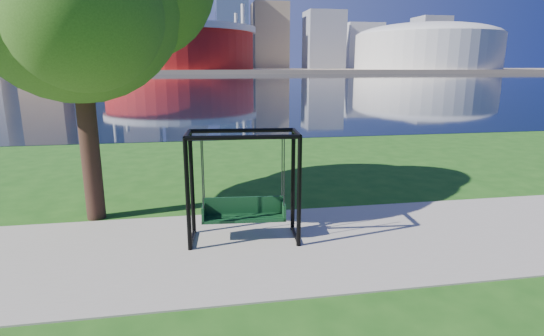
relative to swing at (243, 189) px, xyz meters
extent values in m
plane|color=#1E5114|center=(0.60, 0.08, -1.07)|extent=(900.00, 900.00, 0.00)
cube|color=#9E937F|center=(0.60, -0.42, -1.06)|extent=(120.00, 4.00, 0.03)
cube|color=black|center=(0.60, 102.08, -1.06)|extent=(900.00, 180.00, 0.02)
cube|color=#937F60|center=(0.60, 306.08, -0.07)|extent=(900.00, 228.00, 2.00)
cylinder|color=maroon|center=(-9.40, 235.08, 11.93)|extent=(80.00, 80.00, 22.00)
cylinder|color=silver|center=(-9.40, 235.08, 21.43)|extent=(83.00, 83.00, 3.00)
cylinder|color=silver|center=(23.51, 254.08, 16.93)|extent=(2.00, 2.00, 32.00)
cylinder|color=silver|center=(-42.31, 254.08, 16.93)|extent=(2.00, 2.00, 32.00)
cylinder|color=silver|center=(-42.31, 216.08, 16.93)|extent=(2.00, 2.00, 32.00)
cylinder|color=silver|center=(23.51, 216.08, 16.93)|extent=(2.00, 2.00, 32.00)
cylinder|color=beige|center=(135.60, 235.08, 10.93)|extent=(84.00, 84.00, 20.00)
ellipsoid|color=beige|center=(135.60, 235.08, 19.93)|extent=(84.00, 84.00, 15.12)
cube|color=gray|center=(-39.40, 305.08, 36.93)|extent=(24.00, 24.00, 72.00)
cube|color=silver|center=(-9.40, 335.08, 40.93)|extent=(32.00, 28.00, 80.00)
cube|color=slate|center=(25.60, 310.08, 29.93)|extent=(22.00, 22.00, 58.00)
cube|color=#998466|center=(55.60, 325.08, 24.93)|extent=(26.00, 26.00, 48.00)
cube|color=gray|center=(95.60, 315.08, 21.93)|extent=(28.00, 24.00, 42.00)
cube|color=silver|center=(135.60, 340.08, 18.93)|extent=(30.00, 26.00, 36.00)
cube|color=gray|center=(185.60, 320.08, 20.93)|extent=(24.00, 24.00, 40.00)
cube|color=#998466|center=(225.60, 335.08, 16.93)|extent=(26.00, 26.00, 32.00)
cylinder|color=black|center=(-1.08, -0.36, 0.02)|extent=(0.09, 0.09, 2.18)
cylinder|color=black|center=(1.00, -0.54, 0.02)|extent=(0.09, 0.09, 2.18)
cylinder|color=black|center=(-1.01, 0.49, 0.02)|extent=(0.09, 0.09, 2.18)
cylinder|color=black|center=(1.07, 0.31, 0.02)|extent=(0.09, 0.09, 2.18)
cylinder|color=black|center=(-0.04, -0.45, 1.11)|extent=(2.09, 0.26, 0.09)
cylinder|color=black|center=(0.03, 0.40, 1.11)|extent=(2.09, 0.26, 0.09)
cylinder|color=black|center=(-1.04, 0.06, 1.11)|extent=(0.16, 0.86, 0.09)
cylinder|color=black|center=(-1.04, 0.06, -1.00)|extent=(0.14, 0.86, 0.07)
cylinder|color=black|center=(1.04, -0.11, 1.11)|extent=(0.16, 0.86, 0.09)
cylinder|color=black|center=(1.04, -0.11, -1.00)|extent=(0.14, 0.86, 0.07)
cube|color=black|center=(0.00, -0.03, -0.60)|extent=(1.69, 0.56, 0.06)
cube|color=black|center=(0.01, 0.16, -0.39)|extent=(1.66, 0.19, 0.36)
cube|color=black|center=(-0.80, 0.04, -0.47)|extent=(0.08, 0.43, 0.32)
cube|color=black|center=(0.80, -0.09, -0.47)|extent=(0.08, 0.43, 0.32)
cylinder|color=#2E2E32|center=(-0.80, -0.14, 0.37)|extent=(0.02, 0.02, 1.37)
cylinder|color=#2E2E32|center=(0.76, -0.27, 0.37)|extent=(0.02, 0.02, 1.37)
cylinder|color=#2E2E32|center=(-0.77, 0.21, 0.37)|extent=(0.02, 0.02, 1.37)
cylinder|color=#2E2E32|center=(0.79, 0.08, 0.37)|extent=(0.02, 0.02, 1.37)
cylinder|color=black|center=(-3.25, 1.87, 1.00)|extent=(0.42, 0.42, 4.15)
sphere|color=#2F5218|center=(-2.87, 0.83, 3.36)|extent=(3.02, 3.02, 3.02)
camera|label=1|loc=(-0.83, -8.02, 2.35)|focal=28.00mm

